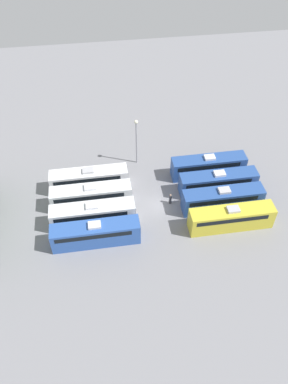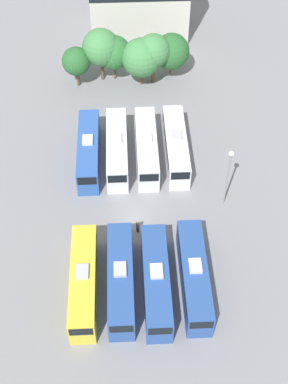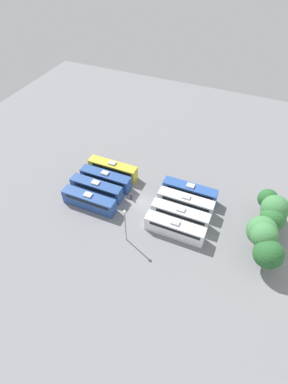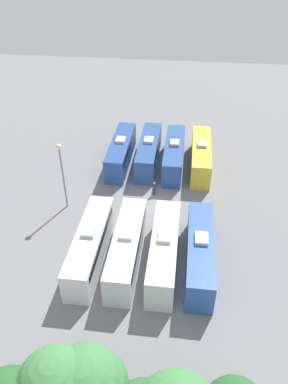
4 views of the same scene
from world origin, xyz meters
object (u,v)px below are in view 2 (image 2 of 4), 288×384
tree_5 (171,52)px  tree_1 (101,48)px  worker_person (138,226)px  light_pole (229,169)px  tree_3 (141,58)px  bus_1 (121,278)px  bus_0 (84,281)px  bus_2 (156,280)px  tree_4 (153,51)px  bus_3 (194,275)px  tree_0 (76,61)px  bus_6 (147,147)px  bus_4 (89,150)px  tree_2 (114,53)px  bus_5 (117,148)px  bus_7 (176,145)px

tree_5 → tree_1: bearing=-178.0°
worker_person → light_pole: bearing=19.9°
tree_3 → bus_1: bearing=-95.9°
bus_0 → tree_5: (11.15, 34.64, 2.18)m
bus_2 → tree_3: (-0.01, 33.23, 2.44)m
bus_2 → tree_4: bearing=87.2°
bus_3 → worker_person: bearing=126.9°
bus_0 → tree_0: size_ratio=1.94×
bus_3 → bus_6: 18.49m
bus_0 → bus_4: 18.08m
bus_2 → tree_5: (4.17, 34.90, 2.18)m
bus_1 → bus_4: same height
tree_3 → worker_person: bearing=-93.3°
tree_5 → light_pole: bearing=-80.4°
bus_1 → worker_person: bus_1 is taller
bus_0 → tree_2: size_ratio=1.74×
bus_5 → bus_7: 7.04m
worker_person → tree_0: size_ratio=0.30×
bus_6 → light_pole: bearing=-42.8°
bus_6 → tree_1: tree_1 is taller
bus_5 → worker_person: (2.05, -11.13, -0.96)m
worker_person → bus_5: bearing=100.4°
bus_5 → bus_0: bearing=-100.6°
bus_6 → bus_7: same height
tree_0 → bus_0: bearing=-86.9°
light_pole → tree_1: light_pole is taller
bus_6 → tree_5: (4.19, 16.36, 2.18)m
bus_2 → tree_1: 35.15m
bus_0 → tree_5: size_ratio=1.77×
bus_0 → bus_5: same height
light_pole → tree_0: light_pole is taller
bus_1 → tree_3: 33.14m
bus_3 → tree_0: tree_0 is taller
tree_4 → tree_0: bearing=-178.0°
light_pole → worker_person: bearing=-160.1°
bus_2 → light_pole: bearing=52.9°
tree_3 → tree_1: bearing=166.1°
bus_0 → tree_3: tree_3 is taller
bus_2 → tree_4: (1.62, 33.60, 3.25)m
bus_7 → worker_person: bus_7 is taller
tree_1 → tree_3: 5.63m
bus_2 → tree_2: size_ratio=1.74×
bus_0 → bus_3: same height
light_pole → bus_3: bearing=-113.4°
tree_1 → tree_5: size_ratio=1.18×
bus_1 → tree_3: (3.41, 32.87, 2.44)m
bus_6 → bus_7: size_ratio=1.00×
tree_0 → bus_1: bearing=-80.8°
bus_0 → bus_2: (6.98, -0.25, 0.00)m
tree_1 → worker_person: bearing=-81.8°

